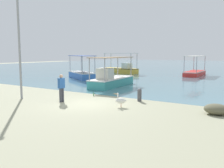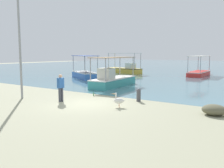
% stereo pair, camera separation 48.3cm
% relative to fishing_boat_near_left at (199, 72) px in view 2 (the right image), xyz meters
% --- Properties ---
extents(ground, '(120.00, 120.00, 0.00)m').
position_rel_fishing_boat_near_left_xyz_m(ground, '(-0.35, -22.41, -0.50)').
color(ground, '#A2A080').
extents(fishing_boat_near_left, '(2.09, 5.90, 2.61)m').
position_rel_fishing_boat_near_left_xyz_m(fishing_boat_near_left, '(0.00, 0.00, 0.00)').
color(fishing_boat_near_left, red).
rests_on(fishing_boat_near_left, harbor_water).
extents(fishing_boat_far_right, '(5.16, 4.00, 2.69)m').
position_rel_fishing_boat_near_left_xyz_m(fishing_boat_far_right, '(-10.09, -11.18, 0.05)').
color(fishing_boat_far_right, '#386BBF').
rests_on(fishing_boat_far_right, harbor_water).
extents(fishing_boat_outer, '(5.89, 2.66, 2.97)m').
position_rel_fishing_boat_near_left_xyz_m(fishing_boat_outer, '(-10.28, -1.94, 0.13)').
color(fishing_boat_outer, gold).
rests_on(fishing_boat_outer, harbor_water).
extents(fishing_boat_near_right, '(2.32, 5.95, 2.61)m').
position_rel_fishing_boat_near_left_xyz_m(fishing_boat_near_right, '(-3.29, -15.25, 0.14)').
color(fishing_boat_near_right, teal).
rests_on(fishing_boat_near_right, harbor_water).
extents(pelican, '(0.77, 0.48, 0.80)m').
position_rel_fishing_boat_near_left_xyz_m(pelican, '(1.84, -22.15, -0.12)').
color(pelican, '#E0997A').
rests_on(pelican, ground).
extents(lamp_post, '(0.28, 0.28, 6.59)m').
position_rel_fishing_boat_near_left_xyz_m(lamp_post, '(-4.92, -23.47, 3.17)').
color(lamp_post, gray).
rests_on(lamp_post, ground).
extents(mooring_bollard, '(0.27, 0.27, 0.80)m').
position_rel_fishing_boat_near_left_xyz_m(mooring_bollard, '(1.94, -20.05, -0.07)').
color(mooring_bollard, '#47474C').
rests_on(mooring_bollard, ground).
extents(fisherman_standing, '(0.22, 0.40, 1.69)m').
position_rel_fishing_boat_near_left_xyz_m(fisherman_standing, '(-1.93, -22.84, 0.41)').
color(fisherman_standing, '#3D3F49').
rests_on(fisherman_standing, ground).
extents(net_pile, '(1.17, 0.99, 0.52)m').
position_rel_fishing_boat_near_left_xyz_m(net_pile, '(6.59, -21.04, -0.24)').
color(net_pile, '#5F5C43').
rests_on(net_pile, ground).
extents(glass_bottle, '(0.07, 0.07, 0.27)m').
position_rel_fishing_boat_near_left_xyz_m(glass_bottle, '(-1.56, -20.12, -0.39)').
color(glass_bottle, '#3F7F4C').
rests_on(glass_bottle, ground).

